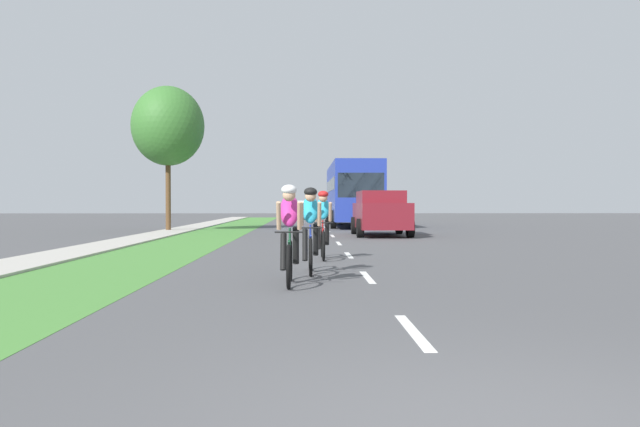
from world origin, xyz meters
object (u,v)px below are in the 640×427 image
bus_blue (352,192)px  street_tree_near (168,126)px  sedan_white (298,210)px  cyclist_distant (323,224)px  cyclist_lead (289,234)px  cyclist_trailing (310,229)px  suv_maroon (381,212)px

bus_blue → street_tree_near: street_tree_near is taller
sedan_white → cyclist_distant: bearing=-88.5°
cyclist_lead → cyclist_trailing: size_ratio=1.00×
cyclist_lead → bus_blue: size_ratio=0.15×
cyclist_distant → suv_maroon: bearing=76.2°
suv_maroon → bus_blue: bearing=91.7°
bus_blue → cyclist_trailing: bearing=-96.0°
cyclist_trailing → bus_blue: 24.70m
cyclist_lead → sedan_white: bearing=90.5°
bus_blue → sedan_white: size_ratio=2.70×
suv_maroon → bus_blue: 10.99m
cyclist_lead → cyclist_trailing: (0.34, 1.65, 0.00)m
cyclist_trailing → street_tree_near: (-6.53, 18.15, 4.10)m
cyclist_trailing → suv_maroon: size_ratio=0.37×
cyclist_lead → bus_blue: (2.94, 26.18, 1.17)m
cyclist_lead → cyclist_trailing: same height
street_tree_near → bus_blue: bearing=35.0°
cyclist_trailing → street_tree_near: size_ratio=0.25×
cyclist_lead → cyclist_distant: 4.64m
cyclist_trailing → bus_blue: bearing=84.0°
cyclist_lead → cyclist_trailing: 1.68m
cyclist_lead → cyclist_distant: (0.66, 4.60, 0.00)m
cyclist_trailing → cyclist_lead: bearing=-101.8°
cyclist_distant → street_tree_near: street_tree_near is taller
cyclist_distant → suv_maroon: (2.62, 10.65, 0.14)m
cyclist_lead → street_tree_near: (-6.19, 19.79, 4.10)m
suv_maroon → street_tree_near: 11.22m
street_tree_near → suv_maroon: bearing=-25.7°
cyclist_distant → street_tree_near: 17.17m
cyclist_trailing → sedan_white: cyclist_trailing is taller
suv_maroon → street_tree_near: street_tree_near is taller
cyclist_lead → street_tree_near: street_tree_near is taller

